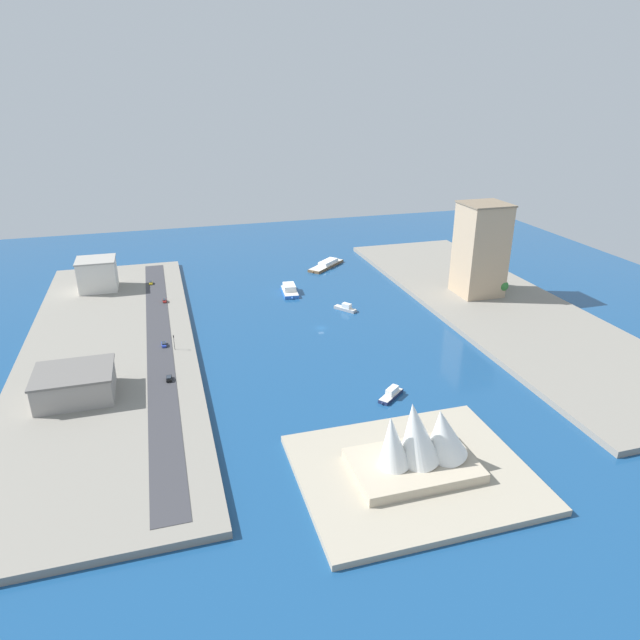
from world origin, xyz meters
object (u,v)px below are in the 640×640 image
object	(u,v)px
yacht_sleek_gray	(345,308)
taxi_yellow_cab	(151,283)
carpark_squat_concrete	(75,384)
hotel_broad_white	(98,274)
pickup_red	(164,300)
barge_flat_brown	(327,264)
traffic_light_waterfront	(174,340)
catamaran_blue	(290,290)
apartment_midrise_tan	(481,249)
suv_black	(169,378)
patrol_launch_navy	(391,394)
opera_landmark	(419,443)
hatchback_blue	(164,344)

from	to	relation	value
yacht_sleek_gray	taxi_yellow_cab	world-z (taller)	taxi_yellow_cab
yacht_sleek_gray	carpark_squat_concrete	size ratio (longest dim) A/B	0.44
hotel_broad_white	pickup_red	world-z (taller)	hotel_broad_white
yacht_sleek_gray	barge_flat_brown	bearing A→B (deg)	-99.57
traffic_light_waterfront	carpark_squat_concrete	bearing A→B (deg)	40.42
catamaran_blue	carpark_squat_concrete	bearing A→B (deg)	42.41
apartment_midrise_tan	carpark_squat_concrete	distance (m)	200.50
apartment_midrise_tan	suv_black	xyz separation A→B (m)	(159.92, 52.85, -22.87)
hotel_broad_white	traffic_light_waterfront	xyz separation A→B (m)	(-35.03, 88.31, -4.11)
apartment_midrise_tan	carpark_squat_concrete	size ratio (longest dim) A/B	1.78
apartment_midrise_tan	carpark_squat_concrete	bearing A→B (deg)	16.29
catamaran_blue	patrol_launch_navy	size ratio (longest dim) A/B	1.66
apartment_midrise_tan	opera_landmark	world-z (taller)	apartment_midrise_tan
yacht_sleek_gray	apartment_midrise_tan	distance (m)	76.41
yacht_sleek_gray	apartment_midrise_tan	xyz separation A→B (m)	(-72.23, 1.52, 24.86)
apartment_midrise_tan	pickup_red	world-z (taller)	apartment_midrise_tan
barge_flat_brown	taxi_yellow_cab	size ratio (longest dim) A/B	6.40
suv_black	opera_landmark	world-z (taller)	opera_landmark
apartment_midrise_tan	suv_black	size ratio (longest dim) A/B	10.55
apartment_midrise_tan	traffic_light_waterfront	distance (m)	159.87
hotel_broad_white	apartment_midrise_tan	xyz separation A→B (m)	(-191.55, 62.22, 15.36)
barge_flat_brown	patrol_launch_navy	bearing A→B (deg)	81.54
yacht_sleek_gray	traffic_light_waterfront	size ratio (longest dim) A/B	1.82
traffic_light_waterfront	barge_flat_brown	bearing A→B (deg)	-133.89
hotel_broad_white	catamaran_blue	bearing A→B (deg)	163.99
catamaran_blue	hatchback_blue	xyz separation A→B (m)	(67.64, 55.32, 1.52)
carpark_squat_concrete	taxi_yellow_cab	size ratio (longest dim) A/B	6.20
pickup_red	yacht_sleek_gray	bearing A→B (deg)	160.48
catamaran_blue	apartment_midrise_tan	xyz separation A→B (m)	(-93.13, 33.98, 24.40)
traffic_light_waterfront	yacht_sleek_gray	bearing A→B (deg)	-161.86
hotel_broad_white	opera_landmark	size ratio (longest dim) A/B	0.56
yacht_sleek_gray	opera_landmark	xyz separation A→B (m)	(21.26, 127.66, 9.51)
apartment_midrise_tan	yacht_sleek_gray	bearing A→B (deg)	-1.20
hotel_broad_white	taxi_yellow_cab	bearing A→B (deg)	-178.39
barge_flat_brown	taxi_yellow_cab	distance (m)	105.54
barge_flat_brown	carpark_squat_concrete	size ratio (longest dim) A/B	1.03
pickup_red	opera_landmark	world-z (taller)	opera_landmark
barge_flat_brown	yacht_sleek_gray	size ratio (longest dim) A/B	2.32
carpark_squat_concrete	opera_landmark	distance (m)	120.68
barge_flat_brown	apartment_midrise_tan	world-z (taller)	apartment_midrise_tan
apartment_midrise_tan	traffic_light_waterfront	size ratio (longest dim) A/B	7.32
hotel_broad_white	pickup_red	xyz separation A→B (m)	(-32.89, 30.05, -7.53)
barge_flat_brown	carpark_squat_concrete	distance (m)	185.30
hotel_broad_white	taxi_yellow_cab	size ratio (longest dim) A/B	4.64
apartment_midrise_tan	opera_landmark	bearing A→B (deg)	53.46
hatchback_blue	opera_landmark	bearing A→B (deg)	122.70
barge_flat_brown	taxi_yellow_cab	xyz separation A→B (m)	(104.91, 11.31, 1.91)
yacht_sleek_gray	catamaran_blue	size ratio (longest dim) A/B	0.60
opera_landmark	taxi_yellow_cab	bearing A→B (deg)	-69.32
hatchback_blue	patrol_launch_navy	bearing A→B (deg)	141.21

